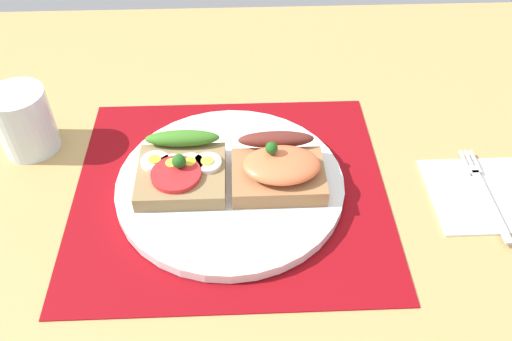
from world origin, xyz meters
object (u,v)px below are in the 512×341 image
plate (230,184)px  fork (484,190)px  sandwich_salmon (279,168)px  drinking_glass (24,121)px  napkin (481,194)px  sandwich_egg_tomato (181,171)px

plate → fork: plate is taller
sandwich_salmon → drinking_glass: 32.07cm
napkin → fork: size_ratio=0.81×
fork → drinking_glass: bearing=168.9°
fork → napkin: bearing=-150.1°
sandwich_salmon → sandwich_egg_tomato: bearing=177.4°
fork → sandwich_egg_tomato: bearing=176.4°
plate → sandwich_salmon: bearing=-2.4°
sandwich_egg_tomato → napkin: 34.81cm
napkin → fork: fork is taller
sandwich_salmon → drinking_glass: size_ratio=1.27×
drinking_glass → fork: bearing=-11.1°
napkin → fork: (0.24, 0.14, 0.46)cm
sandwich_salmon → napkin: sandwich_salmon is taller
fork → drinking_glass: drinking_glass is taller
napkin → drinking_glass: 55.47cm
plate → sandwich_egg_tomato: sandwich_egg_tomato is taller
sandwich_egg_tomato → fork: (34.86, -2.21, -2.25)cm
fork → drinking_glass: (-54.51, 10.66, 3.37)cm
sandwich_salmon → fork: size_ratio=0.72×
sandwich_egg_tomato → sandwich_salmon: (11.14, -0.51, 0.57)cm
drinking_glass → napkin: bearing=-11.3°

